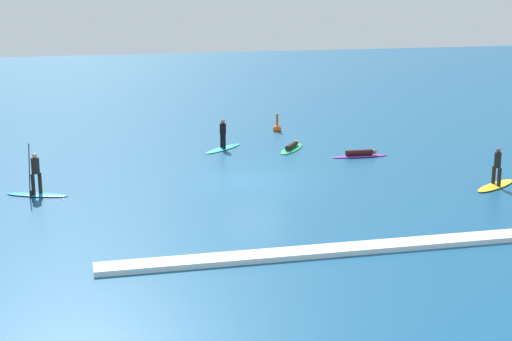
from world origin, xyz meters
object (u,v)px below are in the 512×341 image
at_px(surfer_on_yellow_board, 496,178).
at_px(surfer_on_purple_board, 360,154).
at_px(surfer_on_blue_board, 36,183).
at_px(surfer_on_teal_board, 223,141).
at_px(marker_buoy, 277,128).
at_px(surfer_on_green_board, 292,147).

height_order(surfer_on_yellow_board, surfer_on_purple_board, surfer_on_yellow_board).
xyz_separation_m(surfer_on_yellow_board, surfer_on_blue_board, (-19.78, 3.16, 0.17)).
relative_size(surfer_on_teal_board, marker_buoy, 2.20).
distance_m(surfer_on_teal_board, surfer_on_yellow_board, 14.58).
bearing_deg(surfer_on_yellow_board, marker_buoy, -98.99).
distance_m(surfer_on_yellow_board, surfer_on_blue_board, 20.03).
bearing_deg(surfer_on_yellow_board, surfer_on_purple_board, -93.71).
height_order(surfer_on_green_board, surfer_on_blue_board, surfer_on_blue_board).
bearing_deg(surfer_on_purple_board, surfer_on_blue_board, -164.89).
height_order(surfer_on_teal_board, surfer_on_yellow_board, surfer_on_yellow_board).
distance_m(surfer_on_teal_board, marker_buoy, 5.80).
bearing_deg(marker_buoy, surfer_on_purple_board, -71.68).
relative_size(surfer_on_green_board, surfer_on_purple_board, 0.95).
distance_m(surfer_on_blue_board, marker_buoy, 17.55).
bearing_deg(surfer_on_blue_board, surfer_on_teal_board, -121.66).
height_order(surfer_on_teal_board, marker_buoy, surfer_on_teal_board).
relative_size(surfer_on_purple_board, marker_buoy, 2.50).
relative_size(surfer_on_yellow_board, marker_buoy, 2.40).
height_order(surfer_on_yellow_board, surfer_on_blue_board, surfer_on_blue_board).
distance_m(surfer_on_green_board, surfer_on_purple_board, 3.88).
xyz_separation_m(surfer_on_yellow_board, surfer_on_green_board, (-6.75, 9.38, -0.26)).
relative_size(surfer_on_yellow_board, surfer_on_blue_board, 1.03).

